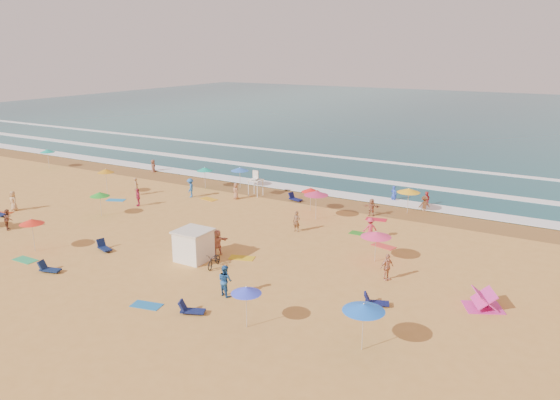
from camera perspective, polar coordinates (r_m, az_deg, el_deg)
The scene contains 12 objects.
ground at distance 42.66m, azimuth -7.21°, elevation -3.33°, with size 220.00×220.00×0.00m, color gold.
ocean at distance 119.27m, azimuth 18.31°, elevation 8.25°, with size 220.00×140.00×0.18m, color #0C4756.
wet_sand at distance 52.65m, azimuth 1.06°, elevation 0.48°, with size 220.00×220.00×0.00m, color olive.
surf_foam at distance 60.24m, azimuth 5.17°, elevation 2.46°, with size 200.00×18.70×0.05m.
cabana at distance 37.00m, azimuth -9.01°, elevation -4.77°, with size 2.00×2.00×2.00m, color white.
cabana_roof at distance 36.65m, azimuth -9.08°, elevation -3.21°, with size 2.20×2.20×0.12m, color silver.
bicycle at distance 35.86m, azimuth -6.91°, elevation -6.26°, with size 0.63×1.79×0.94m, color black.
lifeguard_stand at distance 52.34m, azimuth -2.56°, elevation 1.56°, with size 1.20×1.20×2.10m, color white, non-canonical shape.
beach_umbrellas at distance 42.09m, azimuth -4.65°, elevation -0.57°, with size 65.15×25.28×0.82m.
loungers at distance 35.41m, azimuth -1.43°, elevation -6.97°, with size 51.57×23.40×0.34m.
towels at distance 42.64m, azimuth -7.84°, elevation -3.34°, with size 33.13×22.45×0.03m.
beachgoers at distance 45.03m, azimuth -3.74°, elevation -1.15°, with size 34.37×25.00×2.10m.
Camera 1 is at (24.82, -31.83, 13.80)m, focal length 35.00 mm.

